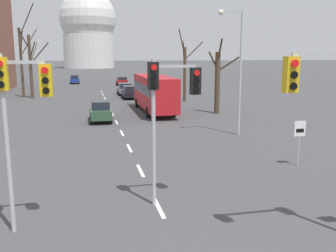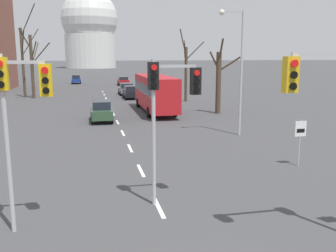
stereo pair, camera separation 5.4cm
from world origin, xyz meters
name	(u,v)px [view 2 (the right image)]	position (x,y,z in m)	size (l,w,h in m)	color
lane_stripe_1	(159,207)	(0.00, 6.59, 0.00)	(0.16, 2.00, 0.01)	silver
lane_stripe_2	(141,170)	(0.00, 11.09, 0.00)	(0.16, 2.00, 0.01)	silver
lane_stripe_3	(130,148)	(0.00, 15.59, 0.00)	(0.16, 2.00, 0.01)	silver
lane_stripe_4	(123,133)	(0.00, 20.09, 0.00)	(0.16, 2.00, 0.01)	silver
lane_stripe_5	(118,122)	(0.00, 24.59, 0.00)	(0.16, 2.00, 0.01)	silver
lane_stripe_6	(114,114)	(0.00, 29.09, 0.00)	(0.16, 2.00, 0.01)	silver
lane_stripe_7	(110,108)	(0.00, 33.59, 0.00)	(0.16, 2.00, 0.01)	silver
lane_stripe_8	(108,102)	(0.00, 38.09, 0.00)	(0.16, 2.00, 0.01)	silver
lane_stripe_9	(106,98)	(0.00, 42.59, 0.00)	(0.16, 2.00, 0.01)	silver
lane_stripe_10	(104,95)	(0.00, 47.09, 0.00)	(0.16, 2.00, 0.01)	silver
lane_stripe_11	(103,92)	(0.00, 51.59, 0.00)	(0.16, 2.00, 0.01)	silver
traffic_signal_near_left	(18,100)	(-4.37, 5.70, 4.14)	(1.58, 0.34, 5.48)	#B2B2B7
traffic_signal_centre_tall	(168,96)	(0.41, 6.89, 4.02)	(1.89, 0.34, 5.30)	#B2B2B7
speed_limit_sign	(300,135)	(7.81, 10.21, 1.56)	(0.60, 0.08, 2.32)	#B2B2B7
street_lamp_right	(238,61)	(7.55, 17.79, 5.07)	(1.75, 0.36, 8.34)	#B2B2B7
sedan_near_left	(76,79)	(-4.31, 69.58, 0.84)	(1.77, 3.98, 1.67)	navy
sedan_near_right	(131,92)	(3.16, 41.42, 0.83)	(1.96, 3.98, 1.64)	black
sedan_mid_centre	(101,111)	(-1.25, 25.23, 0.87)	(1.76, 3.83, 1.73)	#2D4C33
sedan_far_left	(126,89)	(3.05, 46.53, 0.82)	(1.98, 4.59, 1.62)	slate
sedan_far_right	(123,81)	(4.28, 63.47, 0.81)	(1.95, 4.22, 1.59)	maroon
city_bus	(155,91)	(4.08, 29.51, 2.05)	(2.66, 10.80, 3.48)	red
bare_tree_left_near	(24,59)	(-10.22, 46.02, 5.00)	(2.47, 3.33, 11.66)	#473828
bare_tree_right_near	(219,80)	(9.73, 27.32, 3.15)	(2.74, 1.36, 6.95)	#473828
bare_tree_left_far	(32,64)	(-8.99, 44.55, 4.39)	(3.48, 5.07, 8.59)	#473828
bare_tree_right_far	(186,69)	(9.21, 37.19, 3.80)	(3.13, 4.33, 8.38)	#473828
capitol_dome	(90,29)	(0.00, 164.35, 16.61)	(24.14, 24.14, 34.10)	silver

